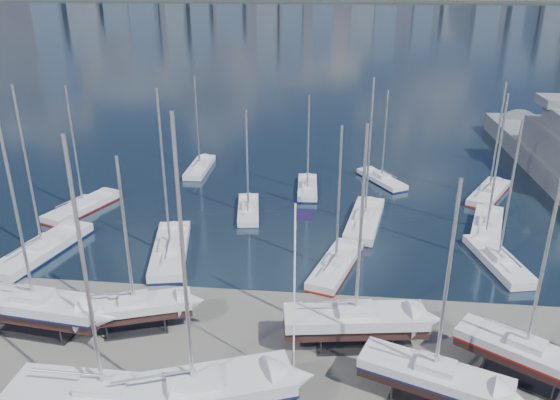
# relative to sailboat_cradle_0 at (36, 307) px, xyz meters

# --- Properties ---
(ground) EXTENTS (1400.00, 1400.00, 0.00)m
(ground) POSITION_rel_sailboat_cradle_0_xyz_m (20.30, -2.69, -2.13)
(ground) COLOR #605E59
(ground) RESTS_ON ground
(water) EXTENTS (1400.00, 600.00, 0.40)m
(water) POSITION_rel_sailboat_cradle_0_xyz_m (20.30, 307.31, -2.28)
(water) COLOR #19273A
(water) RESTS_ON ground
(far_shore) EXTENTS (1400.00, 80.00, 2.20)m
(far_shore) POSITION_rel_sailboat_cradle_0_xyz_m (20.30, 567.31, -1.03)
(far_shore) COLOR #2D332D
(far_shore) RESTS_ON ground
(sailboat_cradle_0) EXTENTS (10.99, 4.24, 17.21)m
(sailboat_cradle_0) POSITION_rel_sailboat_cradle_0_xyz_m (0.00, 0.00, 0.00)
(sailboat_cradle_0) COLOR #2D2D33
(sailboat_cradle_0) RESTS_ON ground
(sailboat_cradle_1) EXTENTS (11.43, 3.38, 18.20)m
(sailboat_cradle_1) POSITION_rel_sailboat_cradle_0_xyz_m (9.03, -8.80, 0.05)
(sailboat_cradle_1) COLOR #2D2D33
(sailboat_cradle_1) RESTS_ON ground
(sailboat_cradle_2) EXTENTS (8.74, 4.97, 13.93)m
(sailboat_cradle_2) POSITION_rel_sailboat_cradle_0_xyz_m (7.33, 0.86, -0.16)
(sailboat_cradle_2) COLOR #2D2D33
(sailboat_cradle_2) RESTS_ON ground
(sailboat_cradle_3) EXTENTS (12.47, 7.24, 19.20)m
(sailboat_cradle_3) POSITION_rel_sailboat_cradle_0_xyz_m (14.12, -7.95, 0.10)
(sailboat_cradle_3) COLOR #2D2D33
(sailboat_cradle_3) RESTS_ON ground
(sailboat_cradle_4) EXTENTS (10.52, 4.28, 16.63)m
(sailboat_cradle_4) POSITION_rel_sailboat_cradle_0_xyz_m (23.80, 0.70, -0.02)
(sailboat_cradle_4) COLOR #2D2D33
(sailboat_cradle_4) RESTS_ON ground
(sailboat_cradle_5) EXTENTS (9.67, 5.83, 15.19)m
(sailboat_cradle_5) POSITION_rel_sailboat_cradle_0_xyz_m (28.55, -4.73, -0.10)
(sailboat_cradle_5) COLOR #2D2D33
(sailboat_cradle_5) RESTS_ON ground
(sailboat_cradle_6) EXTENTS (8.84, 7.07, 14.59)m
(sailboat_cradle_6) POSITION_rel_sailboat_cradle_0_xyz_m (34.88, -1.75, -0.13)
(sailboat_cradle_6) COLOR #2D2D33
(sailboat_cradle_6) RESTS_ON ground
(sailboat_moored_0) EXTENTS (5.75, 11.93, 17.20)m
(sailboat_moored_0) POSITION_rel_sailboat_cradle_0_xyz_m (-5.88, 11.72, -1.82)
(sailboat_moored_0) COLOR black
(sailboat_moored_0) RESTS_ON water
(sailboat_moored_1) EXTENTS (6.20, 10.37, 15.00)m
(sailboat_moored_1) POSITION_rel_sailboat_cradle_0_xyz_m (-6.61, 22.36, -1.83)
(sailboat_moored_1) COLOR black
(sailboat_moored_1) RESTS_ON water
(sailboat_moored_2) EXTENTS (2.53, 9.02, 13.61)m
(sailboat_moored_2) POSITION_rel_sailboat_cradle_0_xyz_m (3.45, 37.23, -1.81)
(sailboat_moored_2) COLOR black
(sailboat_moored_2) RESTS_ON water
(sailboat_moored_3) EXTENTS (5.31, 11.72, 16.92)m
(sailboat_moored_3) POSITION_rel_sailboat_cradle_0_xyz_m (6.50, 12.76, -1.82)
(sailboat_moored_3) COLOR black
(sailboat_moored_3) RESTS_ON water
(sailboat_moored_4) EXTENTS (3.47, 8.48, 12.44)m
(sailboat_moored_4) POSITION_rel_sailboat_cradle_0_xyz_m (12.40, 23.49, -1.81)
(sailboat_moored_4) COLOR black
(sailboat_moored_4) RESTS_ON water
(sailboat_moored_5) EXTENTS (2.81, 8.55, 12.61)m
(sailboat_moored_5) POSITION_rel_sailboat_cradle_0_xyz_m (18.69, 31.08, -1.82)
(sailboat_moored_5) COLOR black
(sailboat_moored_5) RESTS_ON water
(sailboat_moored_6) EXTENTS (5.38, 9.89, 14.24)m
(sailboat_moored_6) POSITION_rel_sailboat_cradle_0_xyz_m (22.39, 11.61, -1.83)
(sailboat_moored_6) COLOR black
(sailboat_moored_6) RESTS_ON water
(sailboat_moored_7) EXTENTS (4.94, 11.34, 16.57)m
(sailboat_moored_7) POSITION_rel_sailboat_cradle_0_xyz_m (25.43, 21.79, -1.81)
(sailboat_moored_7) COLOR black
(sailboat_moored_7) RESTS_ON water
(sailboat_moored_8) EXTENTS (6.34, 8.47, 12.63)m
(sailboat_moored_8) POSITION_rel_sailboat_cradle_0_xyz_m (28.13, 35.12, -1.82)
(sailboat_moored_8) COLOR black
(sailboat_moored_8) RESTS_ON water
(sailboat_moored_9) EXTENTS (4.76, 9.96, 14.50)m
(sailboat_moored_9) POSITION_rel_sailboat_cradle_0_xyz_m (37.47, 14.04, -1.81)
(sailboat_moored_9) COLOR black
(sailboat_moored_9) RESTS_ON water
(sailboat_moored_10) EXTENTS (5.70, 10.60, 15.27)m
(sailboat_moored_10) POSITION_rel_sailboat_cradle_0_xyz_m (38.22, 21.50, -1.83)
(sailboat_moored_10) COLOR black
(sailboat_moored_10) RESTS_ON water
(sailboat_moored_11) EXTENTS (7.14, 9.84, 14.58)m
(sailboat_moored_11) POSITION_rel_sailboat_cradle_0_xyz_m (40.85, 31.50, -1.83)
(sailboat_moored_11) COLOR black
(sailboat_moored_11) RESTS_ON water
(flagpole) EXTENTS (1.14, 0.12, 12.90)m
(flagpole) POSITION_rel_sailboat_cradle_0_xyz_m (19.80, -3.71, 5.36)
(flagpole) COLOR white
(flagpole) RESTS_ON ground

